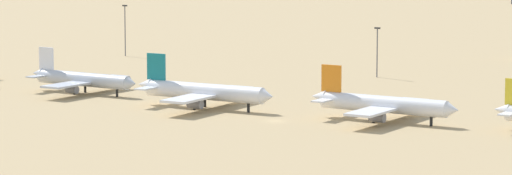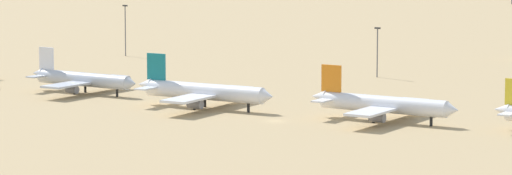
{
  "view_description": "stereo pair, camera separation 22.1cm",
  "coord_description": "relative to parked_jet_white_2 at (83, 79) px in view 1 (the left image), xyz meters",
  "views": [
    {
      "loc": [
        147.51,
        -292.39,
        50.77
      ],
      "look_at": [
        -11.74,
        12.56,
        6.0
      ],
      "focal_mm": 97.19,
      "sensor_mm": 36.0,
      "label": 1
    },
    {
      "loc": [
        147.71,
        -292.28,
        50.77
      ],
      "look_at": [
        -11.74,
        12.56,
        6.0
      ],
      "focal_mm": 97.19,
      "sensor_mm": 36.0,
      "label": 2
    }
  ],
  "objects": [
    {
      "name": "parked_jet_white_2",
      "position": [
        0.0,
        0.0,
        0.0
      ],
      "size": [
        36.79,
        31.08,
        12.15
      ],
      "rotation": [
        0.0,
        0.0,
        -0.09
      ],
      "color": "silver",
      "rests_on": "ground"
    },
    {
      "name": "light_pole_mid",
      "position": [
        -42.86,
        87.62,
        6.08
      ],
      "size": [
        1.8,
        0.5,
        17.66
      ],
      "color": "#59595E",
      "rests_on": "ground"
    },
    {
      "name": "light_pole_west",
      "position": [
        57.26,
        72.02,
        4.79
      ],
      "size": [
        1.8,
        0.5,
        15.14
      ],
      "color": "#59595E",
      "rests_on": "ground"
    },
    {
      "name": "ground",
      "position": [
        69.11,
        -19.52,
        -3.98
      ],
      "size": [
        4000.0,
        4000.0,
        0.0
      ],
      "primitive_type": "plane",
      "color": "tan"
    },
    {
      "name": "parked_jet_orange_4",
      "position": [
        92.17,
        -8.48,
        0.24
      ],
      "size": [
        38.99,
        32.83,
        12.88
      ],
      "rotation": [
        0.0,
        0.0,
        -0.06
      ],
      "color": "white",
      "rests_on": "ground"
    },
    {
      "name": "parked_jet_teal_3",
      "position": [
        43.55,
        -9.37,
        0.41
      ],
      "size": [
        40.49,
        33.99,
        13.39
      ],
      "rotation": [
        0.0,
        0.0,
        -0.04
      ],
      "color": "white",
      "rests_on": "ground"
    }
  ]
}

